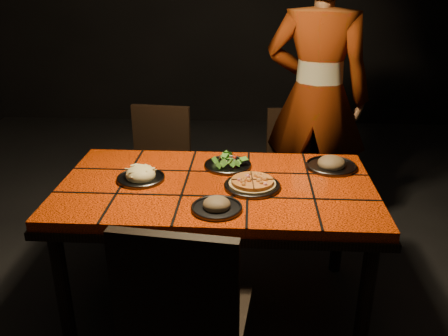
# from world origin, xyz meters

# --- Properties ---
(room_shell) EXTENTS (6.04, 7.04, 3.08)m
(room_shell) POSITION_xyz_m (0.00, 0.00, 1.50)
(room_shell) COLOR black
(room_shell) RESTS_ON ground
(dining_table) EXTENTS (1.62, 0.92, 0.75)m
(dining_table) POSITION_xyz_m (0.00, 0.00, 0.67)
(dining_table) COLOR #E23B07
(dining_table) RESTS_ON ground
(chair_near) EXTENTS (0.49, 0.49, 0.98)m
(chair_near) POSITION_xyz_m (-0.06, -0.79, 0.56)
(chair_near) COLOR black
(chair_near) RESTS_ON ground
(chair_far_left) EXTENTS (0.45, 0.45, 0.90)m
(chair_far_left) POSITION_xyz_m (-0.46, 0.81, 0.52)
(chair_far_left) COLOR black
(chair_far_left) RESTS_ON ground
(chair_far_right) EXTENTS (0.43, 0.43, 0.86)m
(chair_far_right) POSITION_xyz_m (0.49, 0.96, 0.49)
(chair_far_right) COLOR black
(chair_far_right) RESTS_ON ground
(diner) EXTENTS (0.79, 0.62, 1.93)m
(diner) POSITION_xyz_m (0.61, 0.95, 0.96)
(diner) COLOR brown
(diner) RESTS_ON ground
(plate_pizza) EXTENTS (0.28, 0.28, 0.04)m
(plate_pizza) POSITION_xyz_m (0.18, -0.04, 0.77)
(plate_pizza) COLOR #3D3D42
(plate_pizza) RESTS_ON dining_table
(plate_pasta) EXTENTS (0.25, 0.25, 0.08)m
(plate_pasta) POSITION_xyz_m (-0.40, 0.02, 0.77)
(plate_pasta) COLOR #3D3D42
(plate_pasta) RESTS_ON dining_table
(plate_salad) EXTENTS (0.26, 0.26, 0.07)m
(plate_salad) POSITION_xyz_m (0.05, 0.22, 0.78)
(plate_salad) COLOR #3D3D42
(plate_salad) RESTS_ON dining_table
(plate_mushroom_a) EXTENTS (0.23, 0.23, 0.08)m
(plate_mushroom_a) POSITION_xyz_m (0.02, -0.29, 0.77)
(plate_mushroom_a) COLOR #3D3D42
(plate_mushroom_a) RESTS_ON dining_table
(plate_mushroom_b) EXTENTS (0.28, 0.28, 0.09)m
(plate_mushroom_b) POSITION_xyz_m (0.62, 0.25, 0.77)
(plate_mushroom_b) COLOR #3D3D42
(plate_mushroom_b) RESTS_ON dining_table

